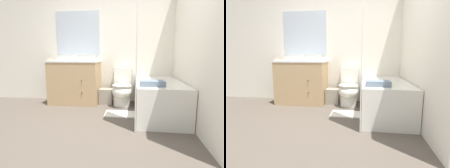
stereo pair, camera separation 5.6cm
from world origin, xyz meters
TOP-DOWN VIEW (x-y plane):
  - ground_plane at (0.00, 0.00)m, footprint 14.00×14.00m
  - wall_back at (-0.01, 1.82)m, footprint 8.00×0.06m
  - wall_right at (1.30, 0.90)m, footprint 0.05×2.79m
  - vanity_cabinet at (-0.76, 1.52)m, footprint 1.03×0.59m
  - sink_faucet at (-0.76, 1.70)m, footprint 0.14×0.12m
  - toilet at (0.24, 1.45)m, footprint 0.39×0.62m
  - bathtub at (0.89, 1.01)m, footprint 0.75×1.56m
  - shower_curtain at (0.50, 0.38)m, footprint 0.01×0.39m
  - wastebasket at (-0.11, 1.53)m, footprint 0.27×0.23m
  - tissue_box at (-0.39, 1.65)m, footprint 0.14×0.12m
  - hand_towel_folded at (-1.13, 1.37)m, footprint 0.21×0.17m
  - bath_towel_folded at (0.74, 0.52)m, footprint 0.34×0.25m
  - bath_mat at (0.28, 0.88)m, footprint 0.60×0.35m

SIDE VIEW (x-z plane):
  - ground_plane at x=0.00m, z-range 0.00..0.00m
  - bath_mat at x=0.28m, z-range 0.00..0.02m
  - wastebasket at x=-0.11m, z-range 0.00..0.32m
  - bathtub at x=0.89m, z-range 0.00..0.58m
  - toilet at x=0.24m, z-range -0.05..0.71m
  - vanity_cabinet at x=-0.76m, z-range 0.01..0.91m
  - bath_towel_folded at x=0.74m, z-range 0.57..0.65m
  - hand_towel_folded at x=-1.13m, z-range 0.90..0.96m
  - sink_faucet at x=-0.76m, z-range 0.87..1.00m
  - tissue_box at x=-0.39m, z-range 0.89..0.99m
  - shower_curtain at x=0.50m, z-range 0.00..1.99m
  - wall_right at x=1.30m, z-range 0.00..2.50m
  - wall_back at x=-0.01m, z-range 0.00..2.50m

